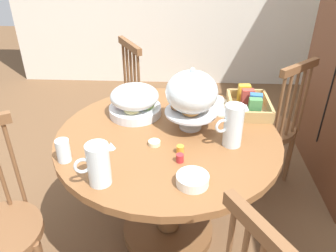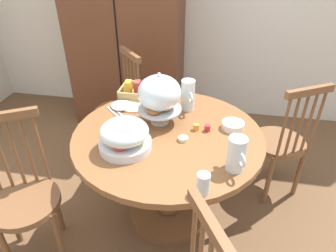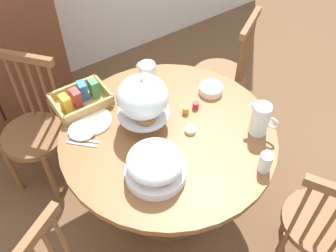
{
  "view_description": "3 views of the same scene",
  "coord_description": "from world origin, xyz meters",
  "px_view_note": "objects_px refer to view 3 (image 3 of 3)",
  "views": [
    {
      "loc": [
        1.52,
        0.2,
        1.68
      ],
      "look_at": [
        0.02,
        0.13,
        0.79
      ],
      "focal_mm": 36.12,
      "sensor_mm": 36.0,
      "label": 1
    },
    {
      "loc": [
        0.3,
        -1.39,
        1.77
      ],
      "look_at": [
        0.02,
        0.13,
        0.79
      ],
      "focal_mm": 31.95,
      "sensor_mm": 36.0,
      "label": 2
    },
    {
      "loc": [
        -0.75,
        -1.0,
        2.28
      ],
      "look_at": [
        0.02,
        0.13,
        0.79
      ],
      "focal_mm": 40.68,
      "sensor_mm": 36.0,
      "label": 3
    }
  ],
  "objects_px": {
    "milk_pitcher": "(148,81)",
    "china_plate_large": "(92,121)",
    "dining_table": "(168,157)",
    "orange_juice_pitcher": "(260,121)",
    "windsor_chair_near_window": "(319,226)",
    "cereal_basket": "(81,99)",
    "windsor_chair_by_cabinet": "(222,78)",
    "windsor_chair_facing_door": "(35,133)",
    "cereal_bowl": "(211,89)",
    "fruit_platter_covered": "(155,165)",
    "pastry_stand_with_dome": "(143,99)",
    "china_plate_small": "(82,130)",
    "butter_dish": "(190,130)",
    "drinking_glass": "(265,162)"
  },
  "relations": [
    {
      "from": "milk_pitcher",
      "to": "china_plate_large",
      "type": "height_order",
      "value": "milk_pitcher"
    },
    {
      "from": "dining_table",
      "to": "orange_juice_pitcher",
      "type": "bearing_deg",
      "value": -33.74
    },
    {
      "from": "windsor_chair_near_window",
      "to": "cereal_basket",
      "type": "bearing_deg",
      "value": 119.85
    },
    {
      "from": "windsor_chair_by_cabinet",
      "to": "windsor_chair_facing_door",
      "type": "xyz_separation_m",
      "value": [
        -1.34,
        0.26,
        0.0
      ]
    },
    {
      "from": "dining_table",
      "to": "cereal_bowl",
      "type": "bearing_deg",
      "value": 17.37
    },
    {
      "from": "orange_juice_pitcher",
      "to": "fruit_platter_covered",
      "type": "bearing_deg",
      "value": 173.64
    },
    {
      "from": "dining_table",
      "to": "pastry_stand_with_dome",
      "type": "distance_m",
      "value": 0.44
    },
    {
      "from": "dining_table",
      "to": "windsor_chair_facing_door",
      "type": "relative_size",
      "value": 1.21
    },
    {
      "from": "windsor_chair_by_cabinet",
      "to": "china_plate_small",
      "type": "relative_size",
      "value": 6.5
    },
    {
      "from": "orange_juice_pitcher",
      "to": "butter_dish",
      "type": "height_order",
      "value": "orange_juice_pitcher"
    },
    {
      "from": "orange_juice_pitcher",
      "to": "butter_dish",
      "type": "xyz_separation_m",
      "value": [
        -0.3,
        0.21,
        -0.08
      ]
    },
    {
      "from": "fruit_platter_covered",
      "to": "china_plate_small",
      "type": "xyz_separation_m",
      "value": [
        -0.17,
        0.46,
        -0.07
      ]
    },
    {
      "from": "china_plate_large",
      "to": "cereal_bowl",
      "type": "relative_size",
      "value": 1.57
    },
    {
      "from": "windsor_chair_by_cabinet",
      "to": "china_plate_small",
      "type": "distance_m",
      "value": 1.21
    },
    {
      "from": "dining_table",
      "to": "china_plate_large",
      "type": "height_order",
      "value": "china_plate_large"
    },
    {
      "from": "windsor_chair_by_cabinet",
      "to": "dining_table",
      "type": "bearing_deg",
      "value": -151.08
    },
    {
      "from": "china_plate_small",
      "to": "cereal_bowl",
      "type": "height_order",
      "value": "cereal_bowl"
    },
    {
      "from": "milk_pitcher",
      "to": "windsor_chair_by_cabinet",
      "type": "bearing_deg",
      "value": 8.84
    },
    {
      "from": "fruit_platter_covered",
      "to": "china_plate_small",
      "type": "bearing_deg",
      "value": 110.46
    },
    {
      "from": "milk_pitcher",
      "to": "china_plate_large",
      "type": "distance_m",
      "value": 0.39
    },
    {
      "from": "cereal_basket",
      "to": "china_plate_small",
      "type": "relative_size",
      "value": 2.11
    },
    {
      "from": "dining_table",
      "to": "windsor_chair_by_cabinet",
      "type": "height_order",
      "value": "windsor_chair_by_cabinet"
    },
    {
      "from": "fruit_platter_covered",
      "to": "windsor_chair_near_window",
      "type": "bearing_deg",
      "value": -42.34
    },
    {
      "from": "dining_table",
      "to": "drinking_glass",
      "type": "bearing_deg",
      "value": -61.63
    },
    {
      "from": "windsor_chair_near_window",
      "to": "butter_dish",
      "type": "distance_m",
      "value": 0.84
    },
    {
      "from": "dining_table",
      "to": "butter_dish",
      "type": "xyz_separation_m",
      "value": [
        0.1,
        -0.06,
        0.23
      ]
    },
    {
      "from": "windsor_chair_near_window",
      "to": "drinking_glass",
      "type": "height_order",
      "value": "windsor_chair_near_window"
    },
    {
      "from": "windsor_chair_by_cabinet",
      "to": "cereal_bowl",
      "type": "relative_size",
      "value": 6.96
    },
    {
      "from": "pastry_stand_with_dome",
      "to": "cereal_basket",
      "type": "height_order",
      "value": "pastry_stand_with_dome"
    },
    {
      "from": "pastry_stand_with_dome",
      "to": "cereal_bowl",
      "type": "distance_m",
      "value": 0.5
    },
    {
      "from": "pastry_stand_with_dome",
      "to": "cereal_basket",
      "type": "relative_size",
      "value": 1.09
    },
    {
      "from": "fruit_platter_covered",
      "to": "cereal_bowl",
      "type": "bearing_deg",
      "value": 28.18
    },
    {
      "from": "pastry_stand_with_dome",
      "to": "fruit_platter_covered",
      "type": "relative_size",
      "value": 1.15
    },
    {
      "from": "fruit_platter_covered",
      "to": "cereal_bowl",
      "type": "height_order",
      "value": "fruit_platter_covered"
    },
    {
      "from": "milk_pitcher",
      "to": "windsor_chair_near_window",
      "type": "bearing_deg",
      "value": -72.51
    },
    {
      "from": "milk_pitcher",
      "to": "china_plate_large",
      "type": "relative_size",
      "value": 0.99
    },
    {
      "from": "pastry_stand_with_dome",
      "to": "cereal_basket",
      "type": "bearing_deg",
      "value": 121.38
    },
    {
      "from": "milk_pitcher",
      "to": "cereal_basket",
      "type": "height_order",
      "value": "milk_pitcher"
    },
    {
      "from": "orange_juice_pitcher",
      "to": "butter_dish",
      "type": "relative_size",
      "value": 3.19
    },
    {
      "from": "windsor_chair_by_cabinet",
      "to": "drinking_glass",
      "type": "relative_size",
      "value": 8.86
    },
    {
      "from": "drinking_glass",
      "to": "orange_juice_pitcher",
      "type": "bearing_deg",
      "value": 53.67
    },
    {
      "from": "cereal_bowl",
      "to": "pastry_stand_with_dome",
      "type": "bearing_deg",
      "value": -179.38
    },
    {
      "from": "windsor_chair_facing_door",
      "to": "orange_juice_pitcher",
      "type": "height_order",
      "value": "windsor_chair_facing_door"
    },
    {
      "from": "windsor_chair_near_window",
      "to": "china_plate_small",
      "type": "height_order",
      "value": "windsor_chair_near_window"
    },
    {
      "from": "orange_juice_pitcher",
      "to": "china_plate_small",
      "type": "height_order",
      "value": "orange_juice_pitcher"
    },
    {
      "from": "dining_table",
      "to": "windsor_chair_near_window",
      "type": "bearing_deg",
      "value": -61.34
    },
    {
      "from": "windsor_chair_facing_door",
      "to": "cereal_bowl",
      "type": "xyz_separation_m",
      "value": [
        0.96,
        -0.56,
        0.31
      ]
    },
    {
      "from": "windsor_chair_by_cabinet",
      "to": "china_plate_small",
      "type": "xyz_separation_m",
      "value": [
        -1.16,
        -0.17,
        0.3
      ]
    },
    {
      "from": "china_plate_small",
      "to": "drinking_glass",
      "type": "xyz_separation_m",
      "value": [
        0.64,
        -0.73,
        0.04
      ]
    },
    {
      "from": "cereal_bowl",
      "to": "drinking_glass",
      "type": "height_order",
      "value": "drinking_glass"
    }
  ]
}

